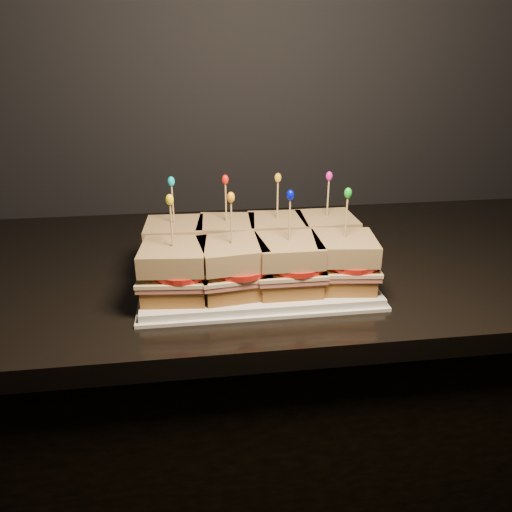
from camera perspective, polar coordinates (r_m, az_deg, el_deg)
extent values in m
cube|color=black|center=(1.23, -3.15, 25.84)|extent=(4.00, 0.04, 2.70)
cube|color=black|center=(1.26, -13.25, -20.86)|extent=(2.12, 0.62, 0.86)
cube|color=black|center=(1.01, -15.53, -1.96)|extent=(2.16, 0.66, 0.04)
cube|color=white|center=(0.88, 0.00, -2.76)|extent=(0.39, 0.24, 0.02)
cube|color=white|center=(0.88, 0.00, -3.11)|extent=(0.40, 0.25, 0.01)
cube|color=brown|center=(0.91, -9.07, -0.47)|extent=(0.10, 0.10, 0.03)
cube|color=#BF5F52|center=(0.91, -9.14, 0.56)|extent=(0.11, 0.11, 0.01)
cube|color=beige|center=(0.91, -9.17, 0.97)|extent=(0.12, 0.11, 0.01)
cylinder|color=red|center=(0.90, -8.44, 1.31)|extent=(0.10, 0.10, 0.01)
cube|color=#60370F|center=(0.89, -9.28, 2.70)|extent=(0.11, 0.11, 0.03)
cylinder|color=tan|center=(0.88, -9.48, 5.58)|extent=(0.00, 0.00, 0.09)
ellipsoid|color=#06B7C2|center=(0.87, -9.67, 8.41)|extent=(0.01, 0.01, 0.02)
cube|color=brown|center=(0.92, -3.32, -0.16)|extent=(0.11, 0.11, 0.03)
cube|color=#BF5F52|center=(0.91, -3.34, 0.86)|extent=(0.12, 0.12, 0.01)
cube|color=beige|center=(0.91, -3.35, 1.27)|extent=(0.12, 0.12, 0.01)
cylinder|color=red|center=(0.90, -2.57, 1.61)|extent=(0.10, 0.10, 0.01)
cube|color=#60370F|center=(0.90, -3.39, 3.00)|extent=(0.11, 0.11, 0.03)
cylinder|color=tan|center=(0.88, -3.46, 5.88)|extent=(0.00, 0.00, 0.09)
ellipsoid|color=red|center=(0.87, -3.53, 8.72)|extent=(0.01, 0.01, 0.02)
cube|color=brown|center=(0.93, 2.37, 0.13)|extent=(0.10, 0.10, 0.03)
cube|color=#BF5F52|center=(0.92, 2.38, 1.15)|extent=(0.11, 0.11, 0.01)
cube|color=beige|center=(0.92, 2.39, 1.55)|extent=(0.12, 0.11, 0.01)
cylinder|color=red|center=(0.91, 3.21, 1.89)|extent=(0.10, 0.10, 0.01)
cube|color=#60370F|center=(0.91, 2.42, 3.27)|extent=(0.11, 0.11, 0.03)
cylinder|color=tan|center=(0.89, 2.47, 6.12)|extent=(0.00, 0.00, 0.09)
ellipsoid|color=orange|center=(0.88, 2.52, 8.92)|extent=(0.01, 0.01, 0.02)
cube|color=brown|center=(0.95, 7.87, 0.42)|extent=(0.10, 0.10, 0.03)
cube|color=#BF5F52|center=(0.94, 7.92, 1.42)|extent=(0.11, 0.11, 0.01)
cube|color=beige|center=(0.94, 7.95, 1.82)|extent=(0.11, 0.11, 0.01)
cylinder|color=red|center=(0.93, 8.78, 2.15)|extent=(0.10, 0.10, 0.01)
cube|color=#60370F|center=(0.93, 8.04, 3.49)|extent=(0.10, 0.10, 0.03)
cylinder|color=tan|center=(0.91, 8.20, 6.28)|extent=(0.00, 0.00, 0.09)
ellipsoid|color=#D61699|center=(0.90, 8.37, 9.02)|extent=(0.01, 0.01, 0.02)
cube|color=brown|center=(0.81, -9.16, -3.51)|extent=(0.11, 0.11, 0.03)
cube|color=#BF5F52|center=(0.81, -9.24, -2.39)|extent=(0.12, 0.11, 0.01)
cube|color=beige|center=(0.80, -9.27, -1.94)|extent=(0.12, 0.12, 0.01)
cylinder|color=red|center=(0.79, -8.45, -1.58)|extent=(0.10, 0.10, 0.01)
cube|color=#60370F|center=(0.79, -9.40, -0.03)|extent=(0.11, 0.11, 0.03)
cylinder|color=tan|center=(0.78, -9.63, 3.18)|extent=(0.00, 0.00, 0.09)
ellipsoid|color=yellow|center=(0.76, -9.85, 6.37)|extent=(0.01, 0.01, 0.02)
cube|color=brown|center=(0.82, -2.69, -3.17)|extent=(0.11, 0.11, 0.03)
cube|color=#BF5F52|center=(0.81, -2.71, -2.04)|extent=(0.12, 0.12, 0.01)
cube|color=beige|center=(0.81, -2.72, -1.59)|extent=(0.12, 0.12, 0.01)
cylinder|color=red|center=(0.80, -1.84, -1.23)|extent=(0.10, 0.10, 0.01)
cube|color=#60370F|center=(0.79, -2.76, 0.32)|extent=(0.11, 0.11, 0.03)
cylinder|color=tan|center=(0.78, -2.83, 3.53)|extent=(0.00, 0.00, 0.09)
ellipsoid|color=orange|center=(0.76, -2.89, 6.72)|extent=(0.01, 0.01, 0.02)
cube|color=brown|center=(0.83, 3.67, -2.79)|extent=(0.10, 0.10, 0.03)
cube|color=#BF5F52|center=(0.82, 3.70, -1.68)|extent=(0.11, 0.11, 0.01)
cube|color=beige|center=(0.82, 3.72, -1.23)|extent=(0.11, 0.11, 0.01)
cylinder|color=red|center=(0.81, 4.64, -0.87)|extent=(0.10, 0.10, 0.01)
cube|color=#60370F|center=(0.81, 3.77, 0.66)|extent=(0.10, 0.10, 0.03)
cylinder|color=tan|center=(0.79, 3.86, 3.82)|extent=(0.00, 0.00, 0.09)
ellipsoid|color=#0207CE|center=(0.78, 3.94, 6.96)|extent=(0.01, 0.01, 0.02)
cube|color=brown|center=(0.85, 9.78, -2.40)|extent=(0.11, 0.11, 0.03)
cube|color=#BF5F52|center=(0.84, 9.86, -1.31)|extent=(0.12, 0.12, 0.01)
cube|color=beige|center=(0.84, 9.89, -0.87)|extent=(0.12, 0.12, 0.01)
cylinder|color=red|center=(0.83, 10.83, -0.52)|extent=(0.10, 0.10, 0.01)
cube|color=#60370F|center=(0.83, 10.03, 0.97)|extent=(0.11, 0.11, 0.03)
cylinder|color=tan|center=(0.81, 10.25, 4.05)|extent=(0.00, 0.00, 0.09)
ellipsoid|color=green|center=(0.80, 10.48, 7.10)|extent=(0.01, 0.01, 0.02)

